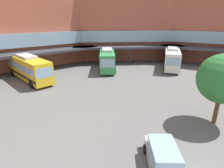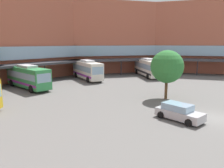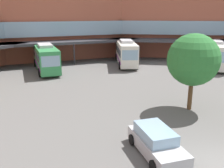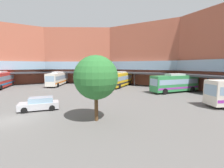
# 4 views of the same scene
# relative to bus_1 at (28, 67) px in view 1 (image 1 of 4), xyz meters

# --- Properties ---
(station_building) EXTENTS (81.26, 48.08, 16.61)m
(station_building) POSITION_rel_bus_1_xyz_m (10.28, -4.12, 5.98)
(station_building) COLOR #AD5942
(station_building) RESTS_ON ground
(bus_1) EXTENTS (6.77, 11.31, 3.78)m
(bus_1) POSITION_rel_bus_1_xyz_m (0.00, 0.00, 0.00)
(bus_1) COLOR gold
(bus_1) RESTS_ON ground
(bus_2) EXTENTS (5.70, 10.54, 3.70)m
(bus_2) POSITION_rel_bus_1_xyz_m (13.28, 1.84, -0.04)
(bus_2) COLOR #338C4C
(bus_2) RESTS_ON ground
(bus_5) EXTENTS (8.00, 9.52, 3.82)m
(bus_5) POSITION_rel_bus_1_xyz_m (24.70, -2.10, 0.02)
(bus_5) COLOR silver
(bus_5) RESTS_ON ground
(parked_car) EXTENTS (3.35, 4.75, 1.53)m
(parked_car) POSITION_rel_bus_1_xyz_m (8.38, -22.17, -1.18)
(parked_car) COLOR #B7B7BC
(parked_car) RESTS_ON ground
(plaza_tree) EXTENTS (4.17, 4.17, 6.26)m
(plaza_tree) POSITION_rel_bus_1_xyz_m (15.89, -19.36, 2.25)
(plaza_tree) COLOR brown
(plaza_tree) RESTS_ON ground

